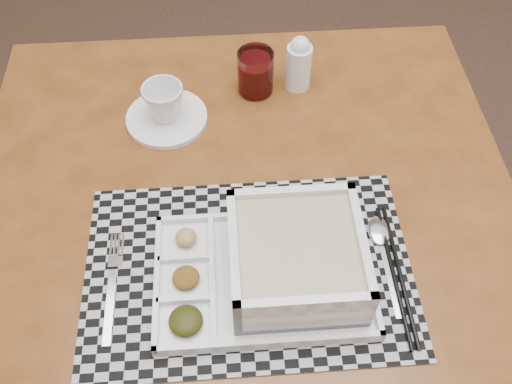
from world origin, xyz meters
TOP-DOWN VIEW (x-y plane):
  - dining_table at (-0.81, -0.18)m, footprint 0.99×0.99m
  - placemat at (-0.80, -0.29)m, footprint 0.52×0.37m
  - serving_tray at (-0.74, -0.30)m, footprint 0.34×0.25m
  - fork at (-1.00, -0.32)m, footprint 0.03×0.19m
  - spoon at (-0.59, -0.23)m, footprint 0.04×0.18m
  - chopsticks at (-0.58, -0.30)m, footprint 0.04×0.24m
  - saucer at (-0.96, 0.03)m, footprint 0.15×0.15m
  - cup at (-0.96, 0.03)m, footprint 0.08×0.08m
  - juice_glass at (-0.79, 0.11)m, footprint 0.07×0.07m
  - creamer_bottle at (-0.71, 0.12)m, footprint 0.05×0.05m

SIDE VIEW (x-z plane):
  - dining_table at x=-0.81m, z-range 0.27..0.96m
  - placemat at x=-0.80m, z-range 0.69..0.69m
  - fork at x=-1.00m, z-range 0.69..0.69m
  - saucer at x=-0.96m, z-range 0.69..0.70m
  - spoon at x=-0.59m, z-range 0.69..0.70m
  - chopsticks at x=-0.58m, z-range 0.69..0.70m
  - juice_glass at x=-0.79m, z-range 0.68..0.77m
  - serving_tray at x=-0.74m, z-range 0.68..0.77m
  - cup at x=-0.96m, z-range 0.70..0.77m
  - creamer_bottle at x=-0.71m, z-range 0.68..0.80m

